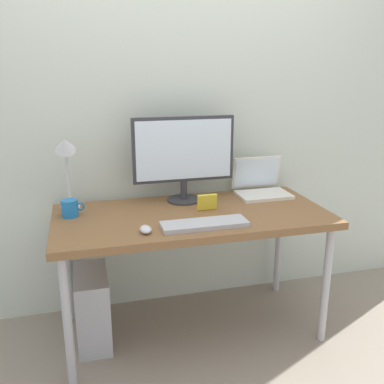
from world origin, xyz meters
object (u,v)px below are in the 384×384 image
at_px(desk, 192,223).
at_px(keyboard, 204,224).
at_px(desk_lamp, 66,156).
at_px(monitor, 184,154).
at_px(mouse, 146,229).
at_px(laptop, 260,185).
at_px(computer_tower, 93,308).
at_px(photo_frame, 207,202).
at_px(coffee_mug, 70,208).

relative_size(desk, keyboard, 3.40).
distance_m(desk_lamp, keyboard, 0.84).
xyz_separation_m(monitor, keyboard, (-0.00, -0.43, -0.28)).
bearing_deg(mouse, keyboard, 1.61).
bearing_deg(laptop, computer_tower, -169.06).
relative_size(monitor, laptop, 1.87).
bearing_deg(computer_tower, mouse, -42.31).
bearing_deg(photo_frame, monitor, 112.59).
relative_size(coffee_mug, photo_frame, 1.13).
xyz_separation_m(photo_frame, computer_tower, (-0.66, 0.01, -0.57)).
bearing_deg(computer_tower, laptop, 10.94).
height_order(desk, photo_frame, photo_frame).
bearing_deg(computer_tower, photo_frame, -0.73).
bearing_deg(desk, coffee_mug, 169.96).
bearing_deg(desk_lamp, photo_frame, -15.20).
height_order(laptop, coffee_mug, laptop).
relative_size(monitor, keyboard, 1.36).
height_order(monitor, keyboard, monitor).
height_order(desk_lamp, computer_tower, desk_lamp).
bearing_deg(computer_tower, coffee_mug, 132.67).
xyz_separation_m(desk, computer_tower, (-0.57, 0.03, -0.46)).
distance_m(monitor, keyboard, 0.51).
bearing_deg(monitor, computer_tower, -161.58).
bearing_deg(computer_tower, desk_lamp, 112.56).
relative_size(photo_frame, computer_tower, 0.26).
bearing_deg(coffee_mug, monitor, 9.26).
bearing_deg(laptop, mouse, -150.13).
xyz_separation_m(keyboard, coffee_mug, (-0.65, 0.33, 0.03)).
xyz_separation_m(monitor, computer_tower, (-0.58, -0.19, -0.81)).
distance_m(photo_frame, computer_tower, 0.87).
bearing_deg(mouse, coffee_mug, 136.50).
height_order(mouse, coffee_mug, coffee_mug).
relative_size(desk, laptop, 4.67).
xyz_separation_m(desk_lamp, keyboard, (0.66, -0.44, -0.30)).
relative_size(desk_lamp, mouse, 4.84).
xyz_separation_m(laptop, coffee_mug, (-1.15, -0.12, -0.01)).
height_order(desk, computer_tower, desk).
bearing_deg(desk, photo_frame, 12.71).
bearing_deg(mouse, laptop, 29.87).
distance_m(keyboard, photo_frame, 0.25).
relative_size(monitor, desk_lamp, 1.37).
xyz_separation_m(desk, photo_frame, (0.09, 0.02, 0.11)).
distance_m(mouse, coffee_mug, 0.49).
relative_size(laptop, computer_tower, 0.76).
relative_size(desk_lamp, coffee_mug, 3.50).
relative_size(mouse, computer_tower, 0.21).
bearing_deg(desk_lamp, coffee_mug, -89.20).
relative_size(laptop, photo_frame, 2.91).
height_order(desk, monitor, monitor).
bearing_deg(keyboard, photo_frame, 70.33).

